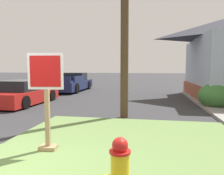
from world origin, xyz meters
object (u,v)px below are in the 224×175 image
at_px(parked_sedan_red, 24,94).
at_px(pickup_truck_navy, 72,83).
at_px(stop_sign, 47,103).
at_px(manhole_cover, 75,141).

bearing_deg(parked_sedan_red, pickup_truck_navy, 88.51).
xyz_separation_m(stop_sign, manhole_cover, (0.34, 0.82, -1.11)).
relative_size(manhole_cover, pickup_truck_navy, 0.13).
bearing_deg(manhole_cover, pickup_truck_navy, 110.54).
bearing_deg(manhole_cover, parked_sedan_red, 132.23).
relative_size(stop_sign, parked_sedan_red, 0.49).
bearing_deg(parked_sedan_red, stop_sign, -54.14).
bearing_deg(pickup_truck_navy, manhole_cover, -69.46).
xyz_separation_m(stop_sign, pickup_truck_navy, (-4.06, 12.56, -0.50)).
bearing_deg(parked_sedan_red, manhole_cover, -47.77).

